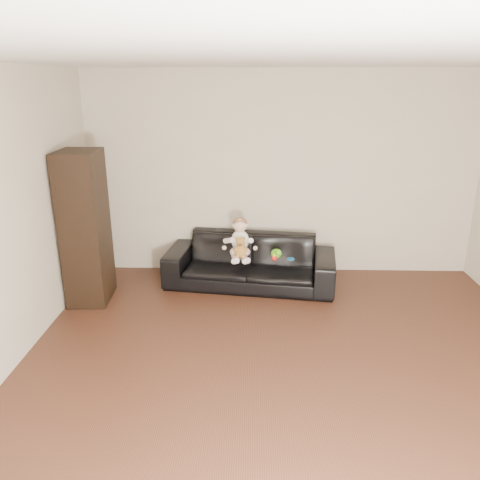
{
  "coord_description": "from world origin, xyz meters",
  "views": [
    {
      "loc": [
        -0.38,
        -3.2,
        2.44
      ],
      "look_at": [
        -0.52,
        2.15,
        0.62
      ],
      "focal_mm": 35.0,
      "sensor_mm": 36.0,
      "label": 1
    }
  ],
  "objects_px": {
    "cabinet": "(85,228)",
    "baby": "(240,240)",
    "toy_rattle": "(274,258)",
    "toy_green": "(276,253)",
    "teddy_bear": "(240,248)",
    "toy_blue_disc": "(291,259)",
    "sofa": "(250,261)"
  },
  "relations": [
    {
      "from": "cabinet",
      "to": "baby",
      "type": "xyz_separation_m",
      "value": [
        1.74,
        0.35,
        -0.25
      ]
    },
    {
      "from": "cabinet",
      "to": "toy_green",
      "type": "distance_m",
      "value": 2.25
    },
    {
      "from": "teddy_bear",
      "to": "toy_blue_disc",
      "type": "height_order",
      "value": "teddy_bear"
    },
    {
      "from": "baby",
      "to": "toy_blue_disc",
      "type": "relative_size",
      "value": 5.61
    },
    {
      "from": "toy_rattle",
      "to": "sofa",
      "type": "bearing_deg",
      "value": 143.18
    },
    {
      "from": "teddy_bear",
      "to": "toy_green",
      "type": "bearing_deg",
      "value": 15.9
    },
    {
      "from": "cabinet",
      "to": "toy_rattle",
      "type": "bearing_deg",
      "value": 3.35
    },
    {
      "from": "sofa",
      "to": "baby",
      "type": "height_order",
      "value": "baby"
    },
    {
      "from": "toy_green",
      "to": "toy_blue_disc",
      "type": "relative_size",
      "value": 1.83
    },
    {
      "from": "baby",
      "to": "toy_rattle",
      "type": "distance_m",
      "value": 0.47
    },
    {
      "from": "baby",
      "to": "toy_blue_disc",
      "type": "bearing_deg",
      "value": -22.3
    },
    {
      "from": "baby",
      "to": "teddy_bear",
      "type": "xyz_separation_m",
      "value": [
        0.01,
        -0.15,
        -0.04
      ]
    },
    {
      "from": "teddy_bear",
      "to": "baby",
      "type": "bearing_deg",
      "value": 90.65
    },
    {
      "from": "cabinet",
      "to": "toy_green",
      "type": "xyz_separation_m",
      "value": [
        2.18,
        0.34,
        -0.41
      ]
    },
    {
      "from": "sofa",
      "to": "teddy_bear",
      "type": "xyz_separation_m",
      "value": [
        -0.11,
        -0.27,
        0.28
      ]
    },
    {
      "from": "sofa",
      "to": "baby",
      "type": "bearing_deg",
      "value": -129.87
    },
    {
      "from": "cabinet",
      "to": "toy_blue_disc",
      "type": "distance_m",
      "value": 2.42
    },
    {
      "from": "sofa",
      "to": "teddy_bear",
      "type": "distance_m",
      "value": 0.4
    },
    {
      "from": "baby",
      "to": "toy_green",
      "type": "bearing_deg",
      "value": -17.84
    },
    {
      "from": "toy_blue_disc",
      "to": "toy_rattle",
      "type": "bearing_deg",
      "value": -165.6
    },
    {
      "from": "cabinet",
      "to": "baby",
      "type": "distance_m",
      "value": 1.79
    },
    {
      "from": "baby",
      "to": "teddy_bear",
      "type": "relative_size",
      "value": 1.96
    },
    {
      "from": "toy_green",
      "to": "toy_blue_disc",
      "type": "distance_m",
      "value": 0.18
    },
    {
      "from": "sofa",
      "to": "baby",
      "type": "relative_size",
      "value": 4.19
    },
    {
      "from": "toy_rattle",
      "to": "toy_green",
      "type": "bearing_deg",
      "value": 74.68
    },
    {
      "from": "sofa",
      "to": "toy_green",
      "type": "distance_m",
      "value": 0.37
    },
    {
      "from": "cabinet",
      "to": "baby",
      "type": "bearing_deg",
      "value": 8.17
    },
    {
      "from": "baby",
      "to": "toy_blue_disc",
      "type": "distance_m",
      "value": 0.65
    },
    {
      "from": "sofa",
      "to": "toy_blue_disc",
      "type": "height_order",
      "value": "sofa"
    },
    {
      "from": "baby",
      "to": "teddy_bear",
      "type": "distance_m",
      "value": 0.16
    },
    {
      "from": "toy_green",
      "to": "toy_rattle",
      "type": "xyz_separation_m",
      "value": [
        -0.03,
        -0.1,
        -0.02
      ]
    },
    {
      "from": "teddy_bear",
      "to": "sofa",
      "type": "bearing_deg",
      "value": 63.57
    }
  ]
}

